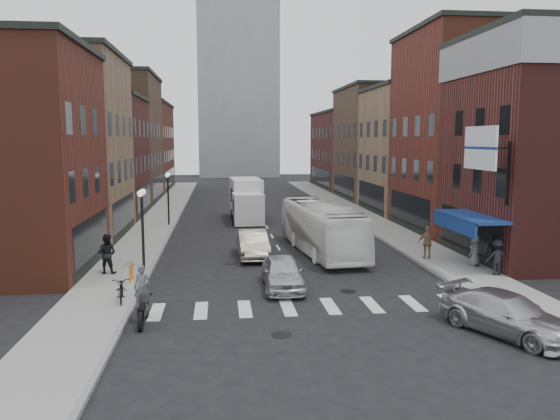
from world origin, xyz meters
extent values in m
plane|color=black|center=(0.00, 0.00, 0.00)|extent=(160.00, 160.00, 0.00)
cube|color=gray|center=(-8.50, 22.00, 0.07)|extent=(3.00, 74.00, 0.15)
cube|color=gray|center=(8.50, 22.00, 0.07)|extent=(3.00, 74.00, 0.15)
cube|color=gray|center=(-7.00, 22.00, 0.00)|extent=(0.20, 74.00, 0.16)
cube|color=gray|center=(7.00, 22.00, 0.00)|extent=(0.20, 74.00, 0.16)
cube|color=silver|center=(0.00, -3.00, 0.00)|extent=(12.00, 2.20, 0.01)
cube|color=black|center=(-10.02, 4.50, 1.60)|extent=(0.08, 7.20, 2.20)
cube|color=#926D50|center=(-15.00, 14.00, 6.00)|extent=(10.00, 10.00, 12.00)
cube|color=black|center=(-10.02, 14.00, 1.60)|extent=(0.08, 8.00, 2.20)
cube|color=black|center=(-15.00, 14.00, 12.15)|extent=(10.30, 10.20, 0.30)
cube|color=#481C1A|center=(-15.00, 24.00, 5.00)|extent=(10.00, 10.00, 10.00)
cube|color=black|center=(-10.02, 24.00, 1.60)|extent=(0.08, 8.00, 2.20)
cube|color=black|center=(-15.00, 24.00, 10.15)|extent=(10.30, 10.20, 0.30)
cube|color=brown|center=(-15.00, 35.00, 6.50)|extent=(10.00, 12.00, 13.00)
cube|color=black|center=(-10.02, 35.00, 1.60)|extent=(0.08, 9.60, 2.20)
cube|color=black|center=(-15.00, 35.00, 13.15)|extent=(10.30, 12.20, 0.30)
cube|color=maroon|center=(-15.00, 49.00, 5.50)|extent=(10.00, 16.00, 11.00)
cube|color=black|center=(-10.02, 49.00, 1.60)|extent=(0.08, 12.80, 2.20)
cube|color=black|center=(-15.00, 49.00, 11.15)|extent=(10.30, 16.20, 0.30)
cube|color=#481C1A|center=(15.00, 4.50, 6.00)|extent=(10.00, 9.00, 12.00)
cube|color=black|center=(10.02, 4.50, 1.60)|extent=(0.08, 7.20, 2.20)
cube|color=maroon|center=(15.00, 14.00, 7.00)|extent=(10.00, 10.00, 14.00)
cube|color=black|center=(10.02, 14.00, 1.60)|extent=(0.08, 8.00, 2.20)
cube|color=black|center=(15.00, 14.00, 14.15)|extent=(10.30, 10.20, 0.30)
cube|color=#926D50|center=(15.00, 24.00, 5.50)|extent=(10.00, 10.00, 11.00)
cube|color=black|center=(10.02, 24.00, 1.60)|extent=(0.08, 8.00, 2.20)
cube|color=black|center=(15.00, 24.00, 11.15)|extent=(10.30, 10.20, 0.30)
cube|color=brown|center=(15.00, 35.00, 6.00)|extent=(10.00, 12.00, 12.00)
cube|color=black|center=(10.02, 35.00, 1.60)|extent=(0.08, 9.60, 2.20)
cube|color=black|center=(15.00, 35.00, 12.15)|extent=(10.30, 12.20, 0.30)
cube|color=#481C1A|center=(15.00, 49.00, 5.00)|extent=(10.00, 16.00, 10.00)
cube|color=black|center=(10.02, 49.00, 1.60)|extent=(0.08, 12.80, 2.20)
cube|color=black|center=(15.00, 49.00, 10.15)|extent=(10.30, 16.20, 0.30)
cube|color=navy|center=(9.10, 2.50, 2.70)|extent=(1.80, 5.00, 0.15)
cube|color=navy|center=(8.25, 2.50, 2.35)|extent=(0.10, 5.00, 0.70)
cylinder|color=black|center=(9.90, 0.50, 5.00)|extent=(0.12, 0.12, 3.00)
cylinder|color=black|center=(9.20, 0.50, 6.20)|extent=(1.40, 0.08, 0.08)
cube|color=silver|center=(8.50, 0.50, 6.20)|extent=(0.12, 3.00, 2.00)
cube|color=#9399A0|center=(0.00, 78.00, 25.00)|extent=(14.00, 14.00, 50.00)
cylinder|color=black|center=(-7.40, 4.00, 2.00)|extent=(0.14, 0.14, 4.00)
cylinder|color=black|center=(-7.40, 4.00, 4.00)|extent=(0.06, 0.90, 0.06)
sphere|color=white|center=(-7.40, 3.55, 3.95)|extent=(0.32, 0.32, 0.32)
sphere|color=white|center=(-7.40, 4.45, 3.95)|extent=(0.32, 0.32, 0.32)
cylinder|color=black|center=(-7.40, 18.00, 2.00)|extent=(0.14, 0.14, 4.00)
cylinder|color=black|center=(-7.40, 18.00, 4.00)|extent=(0.06, 0.90, 0.06)
sphere|color=white|center=(-7.40, 17.55, 3.95)|extent=(0.32, 0.32, 0.32)
sphere|color=white|center=(-7.40, 18.45, 3.95)|extent=(0.32, 0.32, 0.32)
cylinder|color=#D8590C|center=(-7.60, 1.00, 0.55)|extent=(0.08, 0.08, 0.80)
cylinder|color=#D8590C|center=(-7.60, 1.60, 0.55)|extent=(0.08, 0.08, 0.80)
cube|color=white|center=(-1.36, 18.01, 1.28)|extent=(2.41, 2.59, 2.37)
cube|color=black|center=(-1.36, 18.01, 1.51)|extent=(2.38, 1.46, 1.04)
cube|color=white|center=(-1.36, 21.60, 1.99)|extent=(2.65, 5.05, 2.74)
cube|color=navy|center=(-1.36, 21.60, 1.99)|extent=(2.51, 2.03, 1.14)
cube|color=black|center=(-1.36, 21.41, 0.43)|extent=(2.44, 6.26, 0.33)
cylinder|color=black|center=(-2.45, 18.20, 0.43)|extent=(0.26, 0.85, 0.85)
cylinder|color=black|center=(-0.27, 18.20, 0.43)|extent=(0.26, 0.85, 0.85)
cylinder|color=black|center=(-2.45, 21.41, 0.43)|extent=(0.26, 0.85, 0.85)
cylinder|color=black|center=(-0.27, 21.41, 0.43)|extent=(0.26, 0.85, 0.85)
cylinder|color=black|center=(-2.45, 23.31, 0.43)|extent=(0.26, 0.85, 0.85)
cylinder|color=black|center=(-0.27, 23.31, 0.43)|extent=(0.26, 0.85, 0.85)
cylinder|color=black|center=(-6.30, -3.58, 0.33)|extent=(0.14, 0.65, 0.65)
cylinder|color=black|center=(-6.30, -5.06, 0.33)|extent=(0.14, 0.65, 0.65)
cube|color=black|center=(-6.30, -4.32, 0.54)|extent=(0.27, 1.19, 0.35)
cube|color=black|center=(-6.30, -3.78, 0.94)|extent=(0.54, 0.07, 0.06)
imported|color=#4E5054|center=(-6.30, -4.42, 1.36)|extent=(0.60, 0.40, 1.63)
imported|color=white|center=(2.35, 7.26, 1.47)|extent=(3.50, 10.78, 2.95)
imported|color=silver|center=(-0.80, -0.24, 0.73)|extent=(1.78, 4.31, 1.46)
imported|color=#ACA38C|center=(-1.72, 6.38, 0.75)|extent=(1.72, 4.62, 1.51)
imported|color=#BBBBC0|center=(6.14, -6.77, 0.70)|extent=(3.89, 5.20, 1.40)
imported|color=black|center=(-7.50, -1.77, 0.65)|extent=(0.93, 1.97, 0.99)
imported|color=black|center=(-8.98, 2.92, 1.11)|extent=(1.03, 0.73, 1.93)
imported|color=black|center=(9.60, 0.52, 1.01)|extent=(1.16, 0.66, 1.72)
imported|color=#8B6646|center=(7.65, 4.30, 1.04)|extent=(1.13, 0.71, 1.78)
imported|color=slate|center=(9.45, 2.46, 0.96)|extent=(0.95, 0.88, 1.62)
camera|label=1|loc=(-3.51, -23.68, 6.59)|focal=35.00mm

